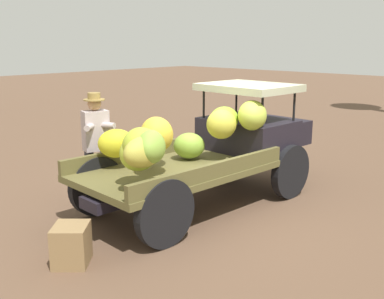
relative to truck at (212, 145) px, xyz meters
name	(u,v)px	position (x,y,z in m)	size (l,w,h in m)	color
ground_plane	(218,207)	(-0.09, -0.22, -0.98)	(60.00, 60.00, 0.00)	brown
truck	(212,145)	(0.00, 0.00, 0.00)	(4.53, 1.91, 1.90)	black
farmer	(96,141)	(-1.28, 1.38, 0.06)	(0.54, 0.50, 1.82)	#3C3A42
wooden_crate	(71,245)	(-2.79, -0.20, -0.73)	(0.45, 0.41, 0.49)	olive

